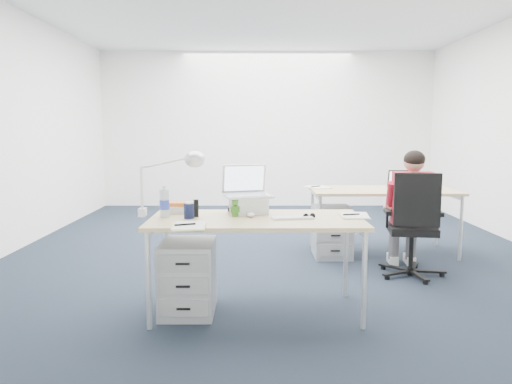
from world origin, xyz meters
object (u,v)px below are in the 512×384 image
drawer_pedestal_near (188,277)px  can_koozie (189,210)px  water_bottle (165,201)px  computer_mouse (251,215)px  sunglasses (309,216)px  dark_laptop (404,179)px  office_chair (412,247)px  book_stack (177,208)px  desk_near (256,224)px  wireless_keyboard (292,218)px  bear_figurine (235,208)px  far_cup (410,185)px  desk_lamp (162,183)px  seated_person (409,211)px  silver_laptop (248,190)px  cordless_phone (196,208)px  headphones (243,209)px  desk_far (383,193)px  drawer_pedestal_far (332,231)px

drawer_pedestal_near → can_koozie: size_ratio=4.36×
water_bottle → computer_mouse: bearing=-1.0°
sunglasses → dark_laptop: bearing=33.6°
office_chair → book_stack: (-2.12, -0.70, 0.49)m
desk_near → wireless_keyboard: wireless_keyboard is taller
bear_figurine → far_cup: (1.89, 1.78, -0.02)m
desk_lamp → dark_laptop: bearing=60.6°
can_koozie → computer_mouse: bearing=7.3°
desk_lamp → desk_near: bearing=18.9°
seated_person → water_bottle: (-2.20, -1.05, 0.25)m
silver_laptop → cordless_phone: size_ratio=2.85×
can_koozie → far_cup: bearing=39.9°
office_chair → can_koozie: size_ratio=7.97×
wireless_keyboard → headphones: headphones is taller
wireless_keyboard → cordless_phone: cordless_phone is taller
can_koozie → water_bottle: (-0.19, 0.07, 0.06)m
office_chair → water_bottle: office_chair is taller
bear_figurine → cordless_phone: size_ratio=1.03×
bear_figurine → sunglasses: 0.57m
water_bottle → can_koozie: bearing=-20.0°
desk_near → can_koozie: size_ratio=12.68×
bear_figurine → dark_laptop: size_ratio=0.45×
seated_person → headphones: size_ratio=4.84×
cordless_phone → far_cup: size_ratio=1.34×
desk_far → headphones: 2.18m
desk_far → can_koozie: can_koozie is taller
seated_person → dark_laptop: (0.16, 0.74, 0.24)m
desk_lamp → far_cup: desk_lamp is taller
desk_far → far_cup: size_ratio=16.09×
drawer_pedestal_far → book_stack: 2.15m
headphones → bear_figurine: bearing=-108.0°
seated_person → can_koozie: size_ratio=9.43×
cordless_phone → sunglasses: bearing=-21.7°
office_chair → silver_laptop: (-1.55, -0.72, 0.63)m
desk_near → book_stack: (-0.63, 0.22, 0.09)m
desk_near → bear_figurine: 0.21m
dark_laptop → cordless_phone: bearing=-142.6°
desk_lamp → office_chair: bearing=45.3°
wireless_keyboard → water_bottle: bearing=166.8°
can_koozie → far_cup: size_ratio=1.27×
drawer_pedestal_far → water_bottle: size_ratio=2.28×
wireless_keyboard → cordless_phone: size_ratio=2.29×
desk_far → seated_person: 0.75m
desk_far → drawer_pedestal_far: desk_far is taller
desk_near → computer_mouse: computer_mouse is taller
office_chair → computer_mouse: bearing=-141.3°
desk_far → headphones: headphones is taller
sunglasses → can_koozie: bearing=159.5°
seated_person → drawer_pedestal_near: 2.33m
drawer_pedestal_far → drawer_pedestal_near: bearing=-128.3°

